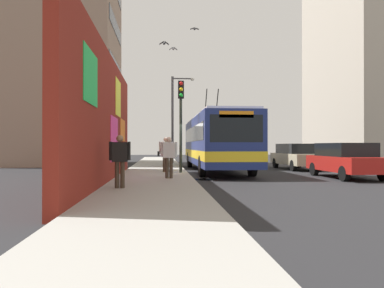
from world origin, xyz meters
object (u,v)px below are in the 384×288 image
traffic_light (181,111)px  street_lamp (175,113)px  parked_car_red (346,159)px  parked_car_champagne (296,156)px  city_bus (215,141)px  pedestrian_midblock (166,151)px  pedestrian_at_curb (169,154)px  pedestrian_near_wall (120,157)px

traffic_light → street_lamp: (9.90, -0.09, 0.78)m
parked_car_red → parked_car_champagne: (6.06, 0.00, 0.00)m
city_bus → street_lamp: street_lamp is taller
pedestrian_midblock → pedestrian_at_curb: bearing=-178.5°
traffic_light → street_lamp: street_lamp is taller
parked_car_red → street_lamp: 14.12m
pedestrian_at_curb → street_lamp: (12.82, -0.73, 2.79)m
city_bus → pedestrian_at_curb: city_bus is taller
parked_car_champagne → pedestrian_near_wall: 14.16m
city_bus → pedestrian_near_wall: 10.26m
parked_car_red → street_lamp: size_ratio=0.68×
pedestrian_midblock → street_lamp: street_lamp is taller
city_bus → parked_car_champagne: size_ratio=2.40×
pedestrian_at_curb → pedestrian_near_wall: (-3.27, 1.59, -0.01)m
parked_car_red → pedestrian_midblock: size_ratio=2.57×
pedestrian_at_curb → traffic_light: (2.92, -0.63, 2.01)m
parked_car_champagne → parked_car_red: bearing=180.0°
city_bus → parked_car_red: city_bus is taller
city_bus → pedestrian_midblock: city_bus is taller
city_bus → parked_car_champagne: bearing=-77.3°
pedestrian_midblock → traffic_light: 2.18m
street_lamp → pedestrian_near_wall: bearing=171.8°
parked_car_red → pedestrian_near_wall: bearing=114.6°
parked_car_champagne → street_lamp: street_lamp is taller
city_bus → pedestrian_midblock: (-2.47, 2.87, -0.57)m
pedestrian_midblock → pedestrian_near_wall: bearing=167.5°
parked_car_champagne → traffic_light: size_ratio=1.10×
city_bus → pedestrian_at_curb: 6.64m
city_bus → parked_car_champagne: city_bus is taller
parked_car_red → traffic_light: bearing=76.2°
pedestrian_midblock → street_lamp: bearing=-5.0°
parked_car_champagne → pedestrian_near_wall: bearing=137.5°
street_lamp → pedestrian_at_curb: bearing=176.8°
parked_car_champagne → pedestrian_at_curb: pedestrian_at_curb is taller
pedestrian_near_wall → pedestrian_at_curb: bearing=-26.0°
pedestrian_near_wall → traffic_light: 6.88m
parked_car_red → parked_car_champagne: same height
parked_car_red → pedestrian_at_curb: size_ratio=2.68×
traffic_light → pedestrian_near_wall: bearing=160.2°
pedestrian_near_wall → parked_car_champagne: bearing=-42.5°
pedestrian_midblock → street_lamp: 9.73m
parked_car_champagne → traffic_light: traffic_light is taller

